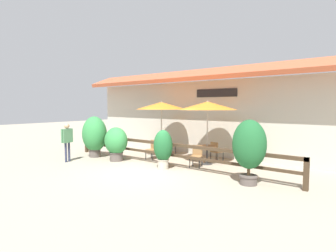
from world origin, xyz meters
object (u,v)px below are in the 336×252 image
(potted_plant_entrance_palm, at_px, (252,149))
(chair_near_wallside, at_px, (170,145))
(chair_near_streetside, at_px, (153,149))
(chair_middle_streetside, at_px, (196,155))
(dining_table_middle, at_px, (207,150))
(potted_plant_corner_fern, at_px, (163,148))
(patio_umbrella_middle, at_px, (208,106))
(dining_table_near, at_px, (161,144))
(patio_umbrella_near, at_px, (161,106))
(potted_plant_small_flowering, at_px, (116,142))
(potted_plant_tall_tropical, at_px, (95,135))
(pedestrian, at_px, (67,137))
(potted_plant_broad_leaf, at_px, (249,146))
(chair_middle_wallside, at_px, (216,151))

(potted_plant_entrance_palm, bearing_deg, chair_near_wallside, -173.96)
(chair_near_streetside, height_order, chair_middle_streetside, same)
(dining_table_middle, relative_size, potted_plant_corner_fern, 0.54)
(patio_umbrella_middle, relative_size, potted_plant_corner_fern, 1.75)
(dining_table_near, height_order, dining_table_middle, same)
(chair_near_wallside, bearing_deg, chair_middle_streetside, 142.21)
(dining_table_near, height_order, potted_plant_entrance_palm, potted_plant_entrance_palm)
(patio_umbrella_near, relative_size, potted_plant_small_flowering, 1.77)
(potted_plant_tall_tropical, bearing_deg, chair_middle_streetside, 13.41)
(chair_near_streetside, xyz_separation_m, potted_plant_entrance_palm, (3.89, 1.79, 0.14))
(chair_middle_streetside, bearing_deg, patio_umbrella_near, 147.85)
(chair_middle_streetside, distance_m, potted_plant_small_flowering, 3.59)
(chair_middle_streetside, height_order, potted_plant_corner_fern, potted_plant_corner_fern)
(potted_plant_corner_fern, distance_m, potted_plant_tall_tropical, 4.03)
(dining_table_middle, bearing_deg, patio_umbrella_middle, -90.00)
(pedestrian, bearing_deg, potted_plant_broad_leaf, 95.99)
(dining_table_near, distance_m, pedestrian, 4.19)
(patio_umbrella_middle, xyz_separation_m, chair_middle_wallside, (0.06, 0.69, -1.93))
(chair_near_wallside, height_order, chair_middle_streetside, same)
(patio_umbrella_near, bearing_deg, chair_middle_streetside, -18.14)
(patio_umbrella_near, distance_m, chair_near_wallside, 2.05)
(chair_middle_wallside, height_order, potted_plant_tall_tropical, potted_plant_tall_tropical)
(potted_plant_broad_leaf, xyz_separation_m, potted_plant_entrance_palm, (-0.94, 2.91, -0.56))
(dining_table_near, relative_size, patio_umbrella_middle, 0.31)
(patio_umbrella_middle, relative_size, pedestrian, 1.57)
(chair_middle_streetside, relative_size, chair_middle_wallside, 1.00)
(patio_umbrella_near, xyz_separation_m, potted_plant_entrance_palm, (3.93, 1.11, -1.79))
(potted_plant_corner_fern, bearing_deg, chair_near_wallside, 122.42)
(potted_plant_tall_tropical, height_order, potted_plant_entrance_palm, potted_plant_tall_tropical)
(patio_umbrella_near, xyz_separation_m, patio_umbrella_middle, (2.49, -0.10, 0.00))
(pedestrian, bearing_deg, potted_plant_entrance_palm, 118.89)
(potted_plant_corner_fern, xyz_separation_m, potted_plant_tall_tropical, (-4.02, -0.11, 0.22))
(patio_umbrella_middle, height_order, potted_plant_corner_fern, patio_umbrella_middle)
(potted_plant_corner_fern, bearing_deg, chair_near_streetside, 142.87)
(chair_near_wallside, bearing_deg, potted_plant_entrance_palm, 179.33)
(patio_umbrella_near, relative_size, potted_plant_corner_fern, 1.75)
(dining_table_middle, distance_m, chair_middle_wallside, 0.70)
(dining_table_middle, distance_m, pedestrian, 5.96)
(chair_near_wallside, relative_size, potted_plant_small_flowering, 0.58)
(patio_umbrella_near, distance_m, patio_umbrella_middle, 2.49)
(potted_plant_corner_fern, xyz_separation_m, potted_plant_broad_leaf, (3.31, 0.04, 0.35))
(dining_table_near, xyz_separation_m, potted_plant_small_flowering, (-0.97, -1.94, 0.21))
(potted_plant_corner_fern, relative_size, potted_plant_small_flowering, 1.01)
(potted_plant_corner_fern, bearing_deg, chair_middle_streetside, 51.27)
(chair_near_streetside, height_order, chair_middle_wallside, same)
(chair_middle_streetside, bearing_deg, patio_umbrella_middle, 68.97)
(potted_plant_tall_tropical, relative_size, potted_plant_small_flowering, 1.29)
(potted_plant_corner_fern, height_order, potted_plant_broad_leaf, potted_plant_broad_leaf)
(pedestrian, bearing_deg, potted_plant_corner_fern, 104.54)
(potted_plant_tall_tropical, xyz_separation_m, potted_plant_broad_leaf, (7.33, 0.15, 0.13))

